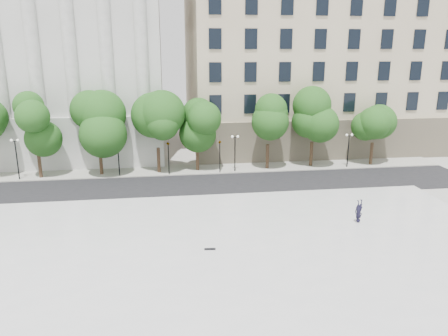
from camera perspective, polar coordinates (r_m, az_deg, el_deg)
The scene contains 12 objects.
ground at distance 27.12m, azimuth -3.10°, elevation -14.21°, with size 160.00×160.00×0.00m, color #AEACA4.
plaza at distance 29.65m, azimuth -3.60°, elevation -10.97°, with size 44.00×22.00×0.45m, color silver.
street at distance 43.64m, azimuth -5.08°, elevation -2.45°, with size 60.00×8.00×0.02m, color black.
far_sidewalk at distance 49.36m, azimuth -5.44°, elevation -0.26°, with size 60.00×4.00×0.12m, color #B3B0A5.
building_west at distance 63.89m, azimuth -22.26°, elevation 13.93°, with size 31.50×27.65×25.60m.
building_east at distance 66.12m, azimuth 11.76°, elevation 13.24°, with size 36.00×26.15×23.00m.
traffic_light_west at distance 46.83m, azimuth -7.32°, elevation 3.29°, with size 0.54×1.58×4.12m.
traffic_light_east at distance 47.18m, azimuth -0.55°, elevation 3.51°, with size 0.62×1.59×4.13m.
person_lying at distance 35.22m, azimuth 17.12°, elevation -6.41°, with size 0.65×0.43×1.79m, color black.
skateboard at distance 29.49m, azimuth -1.85°, elevation -10.53°, with size 0.75×0.19×0.08m, color black.
street_trees at distance 47.70m, azimuth -4.46°, elevation 5.76°, with size 46.19×4.69×7.71m.
lamp_posts at distance 47.30m, azimuth -5.54°, elevation 2.59°, with size 36.77×0.28×4.40m.
Camera 1 is at (-1.78, -23.48, 13.45)m, focal length 35.00 mm.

